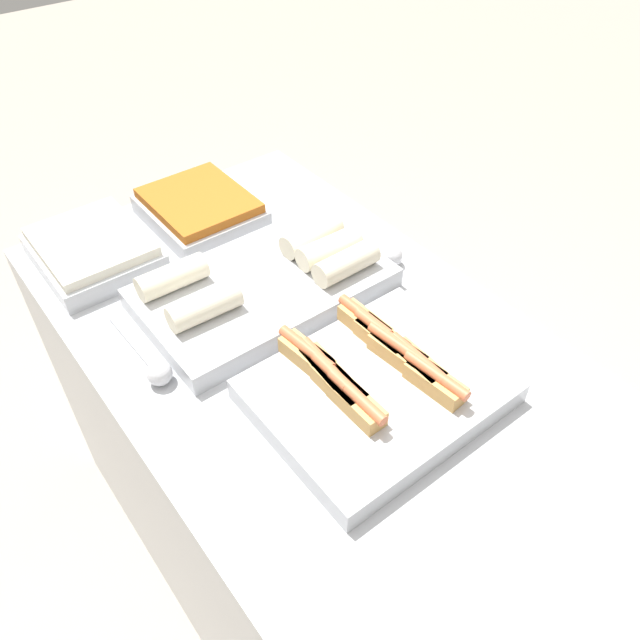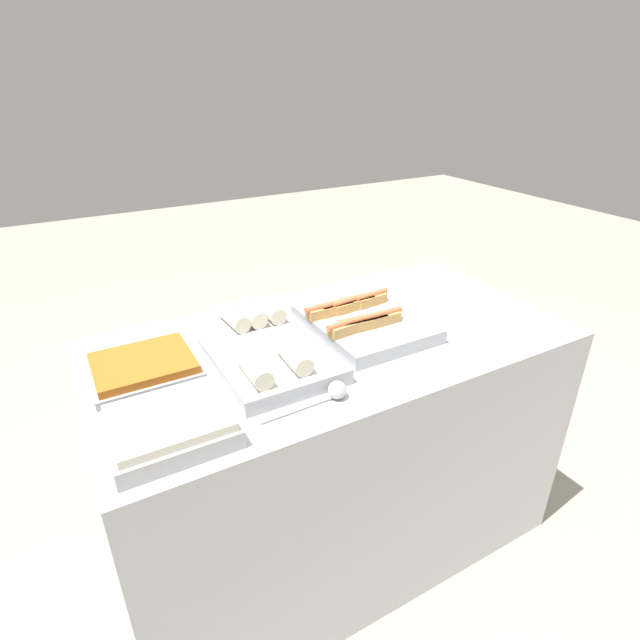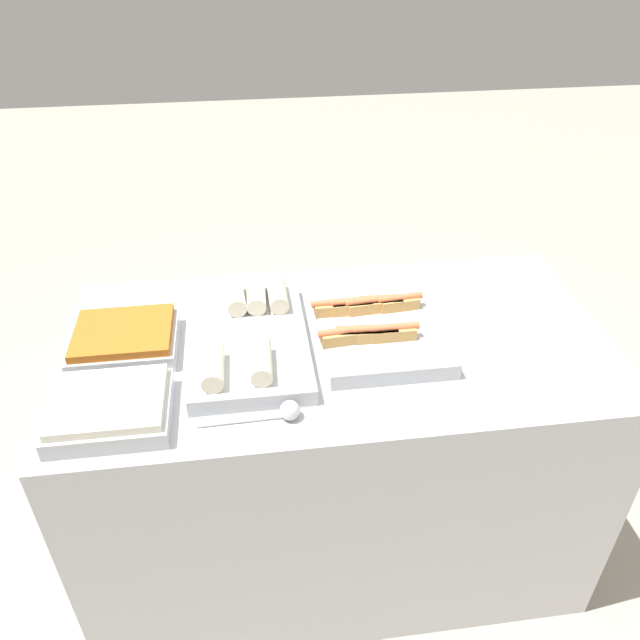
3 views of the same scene
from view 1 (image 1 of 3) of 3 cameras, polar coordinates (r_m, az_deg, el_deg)
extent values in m
plane|color=#ADA393|center=(2.09, 0.98, -21.82)|extent=(12.00, 12.00, 0.00)
cube|color=#B7BABF|center=(1.67, 1.18, -14.98)|extent=(1.63, 0.85, 0.94)
cube|color=#B7BABF|center=(1.21, 5.25, -6.51)|extent=(0.36, 0.45, 0.05)
cube|color=tan|center=(1.21, -1.27, -3.24)|extent=(0.13, 0.05, 0.04)
cylinder|color=#D66B42|center=(1.20, -1.28, -2.57)|extent=(0.14, 0.03, 0.02)
cube|color=tan|center=(1.23, 7.06, -2.95)|extent=(0.13, 0.05, 0.04)
cylinder|color=#D66B42|center=(1.21, 7.14, -2.29)|extent=(0.14, 0.03, 0.02)
cube|color=tan|center=(1.18, 0.47, -4.69)|extent=(0.12, 0.05, 0.04)
cylinder|color=#D66B42|center=(1.17, 0.48, -4.03)|extent=(0.14, 0.03, 0.02)
cube|color=tan|center=(1.18, 10.48, -5.62)|extent=(0.13, 0.05, 0.04)
cylinder|color=#D66B42|center=(1.17, 10.61, -4.97)|extent=(0.14, 0.03, 0.02)
cube|color=tan|center=(1.25, 5.64, -1.69)|extent=(0.12, 0.05, 0.04)
cylinder|color=#D66B42|center=(1.24, 5.71, -1.02)|extent=(0.14, 0.03, 0.02)
cube|color=tan|center=(1.13, 3.35, -7.66)|extent=(0.12, 0.04, 0.04)
cylinder|color=#D66B42|center=(1.12, 3.40, -7.00)|extent=(0.14, 0.02, 0.02)
cube|color=tan|center=(1.21, 8.87, -4.10)|extent=(0.12, 0.05, 0.04)
cylinder|color=#D66B42|center=(1.19, 8.97, -3.44)|extent=(0.14, 0.03, 0.02)
cube|color=tan|center=(1.28, 4.01, -0.25)|extent=(0.12, 0.05, 0.04)
cylinder|color=#D66B42|center=(1.27, 4.06, 0.41)|extent=(0.14, 0.03, 0.02)
cube|color=tan|center=(1.16, 1.73, -6.07)|extent=(0.12, 0.05, 0.04)
cylinder|color=#D66B42|center=(1.14, 1.75, -5.41)|extent=(0.14, 0.02, 0.02)
cube|color=#B7BABF|center=(1.43, -5.17, 2.96)|extent=(0.34, 0.55, 0.05)
cylinder|color=beige|center=(1.41, -13.36, 3.83)|extent=(0.06, 0.16, 0.06)
cylinder|color=beige|center=(1.45, 0.87, 6.54)|extent=(0.06, 0.16, 0.06)
cylinder|color=beige|center=(1.49, -0.75, 7.71)|extent=(0.07, 0.16, 0.06)
cylinder|color=beige|center=(1.32, -10.52, 1.23)|extent=(0.06, 0.16, 0.06)
cylinder|color=beige|center=(1.41, 2.43, 5.22)|extent=(0.06, 0.16, 0.06)
cube|color=#B7BABF|center=(1.62, -19.93, 5.70)|extent=(0.30, 0.25, 0.05)
cube|color=silver|center=(1.60, -20.24, 6.75)|extent=(0.28, 0.23, 0.02)
cube|color=#B7BABF|center=(1.70, -10.88, 9.64)|extent=(0.30, 0.25, 0.05)
cube|color=#B7601E|center=(1.68, -11.04, 10.68)|extent=(0.28, 0.23, 0.02)
cylinder|color=silver|center=(1.37, -16.54, -2.37)|extent=(0.24, 0.02, 0.01)
sphere|color=silver|center=(1.28, -14.48, -4.72)|extent=(0.05, 0.05, 0.05)
cylinder|color=silver|center=(1.61, 3.61, 7.29)|extent=(0.24, 0.01, 0.01)
sphere|color=silver|center=(1.53, 6.57, 5.81)|extent=(0.05, 0.05, 0.05)
camera|label=2|loc=(1.63, -67.91, 13.90)|focal=28.00mm
camera|label=3|loc=(1.31, -89.74, 10.93)|focal=35.00mm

